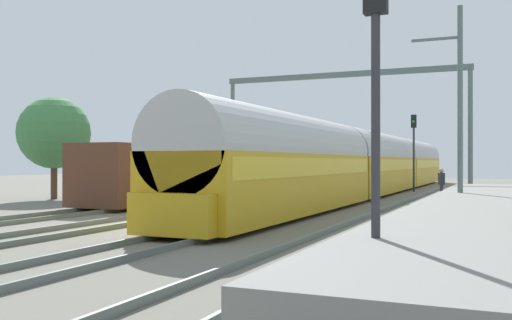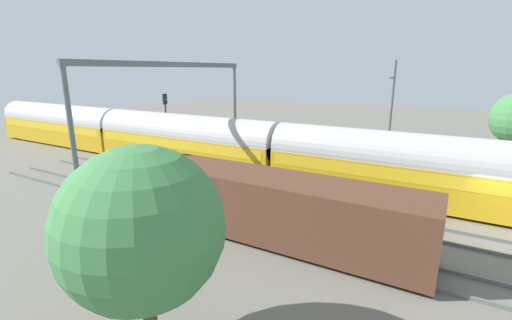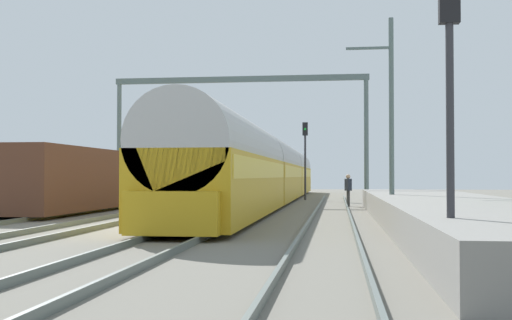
{
  "view_description": "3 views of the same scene",
  "coord_description": "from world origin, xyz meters",
  "px_view_note": "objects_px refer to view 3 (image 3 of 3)",
  "views": [
    {
      "loc": [
        9.9,
        -16.91,
        2.07
      ],
      "look_at": [
        1.93,
        1.43,
        2.13
      ],
      "focal_mm": 41.01,
      "sensor_mm": 36.0,
      "label": 1
    },
    {
      "loc": [
        -18.6,
        2.28,
        7.32
      ],
      "look_at": [
        -0.15,
        12.93,
        1.8
      ],
      "focal_mm": 24.46,
      "sensor_mm": 36.0,
      "label": 2
    },
    {
      "loc": [
        6.02,
        -19.54,
        1.64
      ],
      "look_at": [
        0.96,
        20.22,
        2.64
      ],
      "focal_mm": 44.84,
      "sensor_mm": 36.0,
      "label": 3
    }
  ],
  "objects_px": {
    "passenger_train": "(272,171)",
    "railway_signal_far": "(305,150)",
    "person_crossing": "(348,187)",
    "catenary_gantry": "(240,108)",
    "freight_car": "(79,180)",
    "railway_signal_near": "(450,79)"
  },
  "relations": [
    {
      "from": "passenger_train",
      "to": "person_crossing",
      "type": "relative_size",
      "value": 28.44
    },
    {
      "from": "railway_signal_far",
      "to": "catenary_gantry",
      "type": "xyz_separation_m",
      "value": [
        -3.85,
        -4.62,
        2.48
      ]
    },
    {
      "from": "catenary_gantry",
      "to": "freight_car",
      "type": "bearing_deg",
      "value": -117.63
    },
    {
      "from": "catenary_gantry",
      "to": "railway_signal_far",
      "type": "bearing_deg",
      "value": 50.21
    },
    {
      "from": "railway_signal_far",
      "to": "railway_signal_near",
      "type": "bearing_deg",
      "value": -82.66
    },
    {
      "from": "railway_signal_near",
      "to": "passenger_train",
      "type": "bearing_deg",
      "value": 102.05
    },
    {
      "from": "person_crossing",
      "to": "railway_signal_far",
      "type": "bearing_deg",
      "value": 171.36
    },
    {
      "from": "freight_car",
      "to": "railway_signal_near",
      "type": "bearing_deg",
      "value": -50.27
    },
    {
      "from": "freight_car",
      "to": "person_crossing",
      "type": "distance_m",
      "value": 14.03
    },
    {
      "from": "freight_car",
      "to": "catenary_gantry",
      "type": "relative_size",
      "value": 0.81
    },
    {
      "from": "railway_signal_near",
      "to": "freight_car",
      "type": "bearing_deg",
      "value": 129.73
    },
    {
      "from": "railway_signal_far",
      "to": "catenary_gantry",
      "type": "relative_size",
      "value": 0.33
    },
    {
      "from": "passenger_train",
      "to": "person_crossing",
      "type": "distance_m",
      "value": 7.14
    },
    {
      "from": "railway_signal_far",
      "to": "catenary_gantry",
      "type": "bearing_deg",
      "value": -129.79
    },
    {
      "from": "freight_car",
      "to": "railway_signal_far",
      "type": "relative_size",
      "value": 2.44
    },
    {
      "from": "passenger_train",
      "to": "railway_signal_far",
      "type": "bearing_deg",
      "value": 63.31
    },
    {
      "from": "passenger_train",
      "to": "person_crossing",
      "type": "xyz_separation_m",
      "value": [
        4.68,
        -5.31,
        -0.94
      ]
    },
    {
      "from": "passenger_train",
      "to": "railway_signal_near",
      "type": "distance_m",
      "value": 29.14
    },
    {
      "from": "railway_signal_near",
      "to": "railway_signal_far",
      "type": "xyz_separation_m",
      "value": [
        -4.16,
        32.28,
        0.04
      ]
    },
    {
      "from": "railway_signal_far",
      "to": "catenary_gantry",
      "type": "height_order",
      "value": "catenary_gantry"
    },
    {
      "from": "passenger_train",
      "to": "railway_signal_far",
      "type": "xyz_separation_m",
      "value": [
        1.92,
        3.81,
        1.42
      ]
    },
    {
      "from": "passenger_train",
      "to": "person_crossing",
      "type": "height_order",
      "value": "passenger_train"
    }
  ]
}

